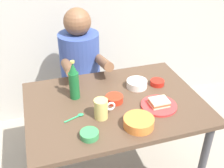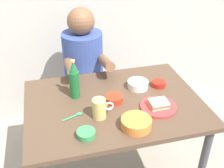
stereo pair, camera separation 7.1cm
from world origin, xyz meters
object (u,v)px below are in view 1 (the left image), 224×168
stool (83,100)px  sauce_bowl_chili (115,99)px  person_seated (80,58)px  beer_mug (101,109)px  beer_bottle (74,82)px  plate_orange (159,106)px  sandwich (159,102)px  dining_table (114,113)px

stool → sauce_bowl_chili: bearing=-81.6°
stool → person_seated: person_seated is taller
person_seated → beer_mug: (-0.03, -0.75, 0.03)m
person_seated → beer_bottle: size_ratio=2.75×
plate_orange → sandwich: (-0.00, 0.00, 0.02)m
sandwich → sauce_bowl_chili: bearing=151.9°
dining_table → sandwich: bearing=-28.6°
dining_table → sauce_bowl_chili: size_ratio=10.00×
sauce_bowl_chili → stool: bearing=98.4°
stool → plate_orange: (0.34, -0.76, 0.40)m
dining_table → beer_mug: beer_mug is taller
stool → plate_orange: plate_orange is taller
beer_mug → beer_bottle: (-0.11, 0.25, 0.06)m
sandwich → beer_bottle: beer_bottle is taller
dining_table → stool: dining_table is taller
stool → person_seated: 0.42m
sandwich → dining_table: bearing=151.4°
stool → beer_bottle: (-0.14, -0.51, 0.51)m
plate_orange → beer_mug: bearing=179.4°
dining_table → beer_bottle: beer_bottle is taller
beer_bottle → sauce_bowl_chili: bearing=-28.1°
sauce_bowl_chili → sandwich: bearing=-28.1°
person_seated → sandwich: (0.34, -0.75, 0.01)m
beer_mug → sauce_bowl_chili: beer_mug is taller
beer_mug → dining_table: bearing=47.2°
sandwich → sauce_bowl_chili: (-0.24, 0.13, -0.01)m
stool → plate_orange: 0.92m
stool → person_seated: size_ratio=0.63×
stool → beer_bottle: size_ratio=1.72×
plate_orange → sauce_bowl_chili: 0.27m
stool → sandwich: bearing=-66.3°
beer_bottle → sauce_bowl_chili: beer_bottle is taller
beer_mug → sauce_bowl_chili: size_ratio=1.15×
sandwich → beer_mug: (-0.36, 0.00, 0.03)m
person_seated → sauce_bowl_chili: size_ratio=6.54×
dining_table → beer_bottle: 0.33m
sauce_bowl_chili → plate_orange: bearing=-28.1°
person_seated → sandwich: 0.82m
sandwich → sauce_bowl_chili: sandwich is taller
sandwich → person_seated: bearing=114.1°
sandwich → beer_mug: size_ratio=0.87×
dining_table → beer_bottle: bearing=152.4°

